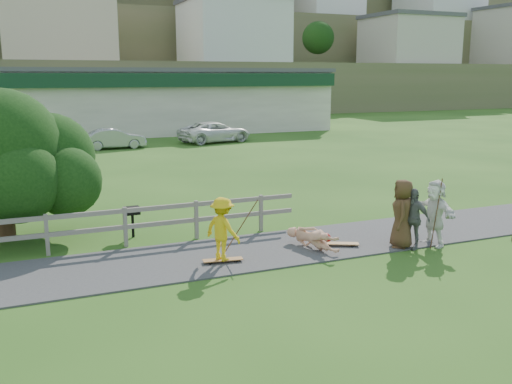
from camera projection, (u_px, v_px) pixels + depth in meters
ground at (239, 275)px, 13.29m from camera, size 260.00×260.00×0.00m
path at (218, 256)px, 14.64m from camera, size 34.00×3.00×0.04m
fence at (20, 231)px, 14.35m from camera, size 15.05×0.10×1.10m
strip_mall at (127, 100)px, 45.79m from camera, size 32.50×10.75×5.10m
hillside at (34, 13)px, 92.66m from camera, size 220.00×67.00×47.50m
skater_rider at (223, 233)px, 13.93m from camera, size 1.01×1.18×1.58m
skater_fallen at (313, 238)px, 15.16m from camera, size 1.78×0.87×0.63m
spectator_b at (412, 218)px, 15.21m from camera, size 0.80×1.04×1.64m
spectator_c at (402, 214)px, 15.21m from camera, size 1.01×1.09×1.88m
spectator_d at (435, 213)px, 15.44m from camera, size 0.68×1.73×1.82m
car_silver at (114, 139)px, 35.86m from camera, size 3.94×1.55×1.28m
car_white at (215, 132)px, 39.28m from camera, size 5.49×3.42×1.42m
tree at (2, 178)px, 15.84m from camera, size 5.46×5.46×3.55m
bbq at (133, 222)px, 16.31m from camera, size 0.42×0.32×0.89m
longboard_rider at (223, 262)px, 14.08m from camera, size 1.01×0.40×0.11m
longboard_fallen at (340, 245)px, 15.43m from camera, size 0.99×0.66×0.11m
helmet at (326, 238)px, 15.74m from camera, size 0.31×0.31×0.31m
pole_rider at (239, 223)px, 14.50m from camera, size 0.03×0.03×1.77m
pole_spec_left at (436, 213)px, 15.21m from camera, size 0.03×0.03×1.91m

